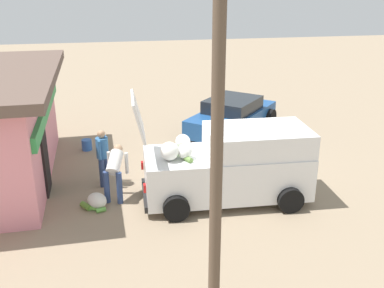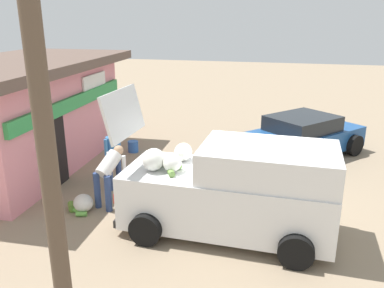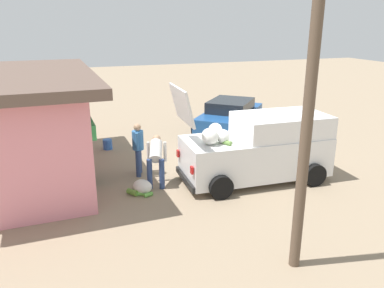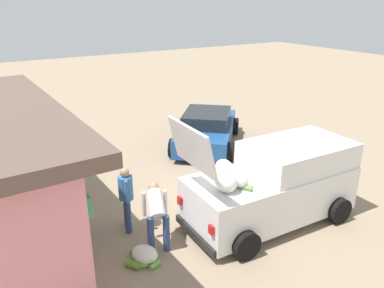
{
  "view_description": "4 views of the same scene",
  "coord_description": "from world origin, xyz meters",
  "px_view_note": "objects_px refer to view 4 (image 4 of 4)",
  "views": [
    {
      "loc": [
        -11.19,
        2.9,
        5.52
      ],
      "look_at": [
        0.86,
        0.64,
        0.88
      ],
      "focal_mm": 41.47,
      "sensor_mm": 36.0,
      "label": 1
    },
    {
      "loc": [
        -8.4,
        -0.92,
        4.33
      ],
      "look_at": [
        0.73,
        1.24,
        1.26
      ],
      "focal_mm": 37.32,
      "sensor_mm": 36.0,
      "label": 2
    },
    {
      "loc": [
        -10.44,
        5.35,
        4.51
      ],
      "look_at": [
        0.36,
        1.55,
        0.83
      ],
      "focal_mm": 36.02,
      "sensor_mm": 36.0,
      "label": 3
    },
    {
      "loc": [
        -7.05,
        6.06,
        5.2
      ],
      "look_at": [
        1.66,
        0.68,
        1.28
      ],
      "focal_mm": 35.58,
      "sensor_mm": 36.0,
      "label": 4
    }
  ],
  "objects_px": {
    "delivery_van": "(275,184)",
    "parked_sedan": "(207,129)",
    "paint_bucket": "(72,183)",
    "vendor_standing": "(126,194)",
    "customer_bending": "(156,211)",
    "unloaded_banana_pile": "(144,255)"
  },
  "relations": [
    {
      "from": "delivery_van",
      "to": "parked_sedan",
      "type": "relative_size",
      "value": 1.04
    },
    {
      "from": "vendor_standing",
      "to": "unloaded_banana_pile",
      "type": "xyz_separation_m",
      "value": [
        -1.35,
        0.21,
        -0.76
      ]
    },
    {
      "from": "parked_sedan",
      "to": "unloaded_banana_pile",
      "type": "bearing_deg",
      "value": 135.5
    },
    {
      "from": "delivery_van",
      "to": "parked_sedan",
      "type": "xyz_separation_m",
      "value": [
        5.19,
        -1.45,
        -0.34
      ]
    },
    {
      "from": "vendor_standing",
      "to": "customer_bending",
      "type": "distance_m",
      "value": 1.01
    },
    {
      "from": "delivery_van",
      "to": "paint_bucket",
      "type": "distance_m",
      "value": 5.82
    },
    {
      "from": "parked_sedan",
      "to": "paint_bucket",
      "type": "height_order",
      "value": "parked_sedan"
    },
    {
      "from": "delivery_van",
      "to": "customer_bending",
      "type": "bearing_deg",
      "value": 80.21
    },
    {
      "from": "unloaded_banana_pile",
      "to": "paint_bucket",
      "type": "relative_size",
      "value": 2.17
    },
    {
      "from": "parked_sedan",
      "to": "vendor_standing",
      "type": "distance_m",
      "value": 6.04
    },
    {
      "from": "parked_sedan",
      "to": "paint_bucket",
      "type": "distance_m",
      "value": 5.43
    },
    {
      "from": "customer_bending",
      "to": "unloaded_banana_pile",
      "type": "xyz_separation_m",
      "value": [
        -0.39,
        0.52,
        -0.7
      ]
    },
    {
      "from": "customer_bending",
      "to": "paint_bucket",
      "type": "relative_size",
      "value": 3.77
    },
    {
      "from": "vendor_standing",
      "to": "unloaded_banana_pile",
      "type": "relative_size",
      "value": 2.01
    },
    {
      "from": "delivery_van",
      "to": "paint_bucket",
      "type": "bearing_deg",
      "value": 42.31
    },
    {
      "from": "vendor_standing",
      "to": "customer_bending",
      "type": "relative_size",
      "value": 1.16
    },
    {
      "from": "customer_bending",
      "to": "parked_sedan",
      "type": "bearing_deg",
      "value": -43.62
    },
    {
      "from": "customer_bending",
      "to": "unloaded_banana_pile",
      "type": "height_order",
      "value": "customer_bending"
    },
    {
      "from": "unloaded_banana_pile",
      "to": "delivery_van",
      "type": "bearing_deg",
      "value": -92.07
    },
    {
      "from": "parked_sedan",
      "to": "vendor_standing",
      "type": "xyz_separation_m",
      "value": [
        -3.71,
        4.76,
        0.31
      ]
    },
    {
      "from": "delivery_van",
      "to": "paint_bucket",
      "type": "xyz_separation_m",
      "value": [
        4.27,
        3.88,
        -0.77
      ]
    },
    {
      "from": "parked_sedan",
      "to": "unloaded_banana_pile",
      "type": "relative_size",
      "value": 5.42
    }
  ]
}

